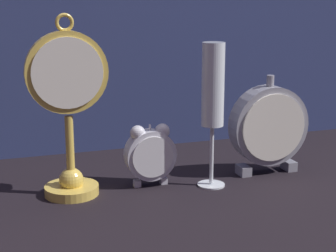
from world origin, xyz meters
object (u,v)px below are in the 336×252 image
pocket_watch_on_stand (69,114)px  mantel_clock_silver (269,126)px  champagne_flute (213,94)px  alarm_clock_twin_bell (150,152)px

pocket_watch_on_stand → mantel_clock_silver: pocket_watch_on_stand is taller
champagne_flute → alarm_clock_twin_bell: bearing=160.9°
alarm_clock_twin_bell → champagne_flute: (0.10, -0.04, 0.10)m
pocket_watch_on_stand → alarm_clock_twin_bell: 0.16m
mantel_clock_silver → alarm_clock_twin_bell: bearing=179.6°
pocket_watch_on_stand → mantel_clock_silver: size_ratio=1.63×
pocket_watch_on_stand → alarm_clock_twin_bell: pocket_watch_on_stand is taller
alarm_clock_twin_bell → mantel_clock_silver: bearing=-0.4°
champagne_flute → mantel_clock_silver: bearing=14.5°
alarm_clock_twin_bell → pocket_watch_on_stand: bearing=-179.7°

